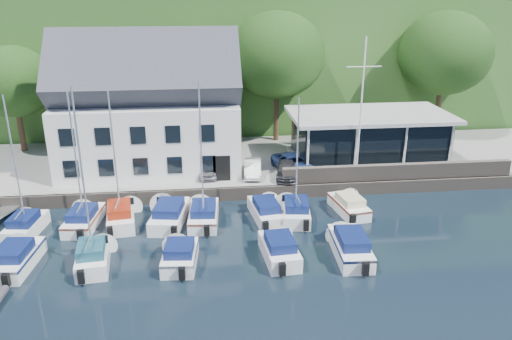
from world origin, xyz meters
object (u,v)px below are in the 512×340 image
(club_pavilion, at_px, (368,137))
(car_dgrey, at_px, (287,170))
(car_white, at_px, (253,168))
(boat_r2_1, at_px, (84,190))
(boat_r1_3, at_px, (169,212))
(boat_r1_7, at_px, (349,203))
(boat_r1_6, at_px, (297,156))
(boat_r2_4, at_px, (350,244))
(boat_r1_1, at_px, (77,168))
(boat_r1_4, at_px, (202,162))
(boat_r2_0, at_px, (16,256))
(boat_r1_2, at_px, (115,159))
(car_silver, at_px, (206,168))
(car_blue, at_px, (293,163))
(boat_r1_5, at_px, (266,209))
(boat_r2_3, at_px, (279,247))
(boat_r2_2, at_px, (180,253))
(flagpole, at_px, (361,110))
(boat_r1_0, at_px, (16,171))

(club_pavilion, distance_m, car_dgrey, 8.25)
(car_white, height_order, boat_r2_1, boat_r2_1)
(boat_r1_3, bearing_deg, boat_r1_7, 10.38)
(boat_r1_6, height_order, boat_r2_4, boat_r1_6)
(boat_r1_1, xyz_separation_m, boat_r1_7, (18.03, 0.16, -3.44))
(boat_r1_7, bearing_deg, boat_r1_4, 173.10)
(boat_r1_3, distance_m, boat_r2_4, 12.17)
(car_dgrey, xyz_separation_m, boat_r2_0, (-17.11, -9.85, -0.84))
(boat_r1_2, relative_size, boat_r1_4, 1.07)
(car_silver, height_order, car_blue, car_blue)
(club_pavilion, xyz_separation_m, boat_r1_3, (-16.25, -8.26, -2.30))
(boat_r1_5, relative_size, boat_r1_7, 1.10)
(boat_r1_1, height_order, boat_r2_3, boat_r1_1)
(club_pavilion, bearing_deg, boat_r1_3, -153.06)
(boat_r1_2, relative_size, boat_r2_4, 1.39)
(club_pavilion, xyz_separation_m, boat_r2_2, (-15.38, -13.80, -2.33))
(boat_r2_3, bearing_deg, boat_r1_6, 64.81)
(car_dgrey, distance_m, boat_r1_3, 10.17)
(boat_r2_1, bearing_deg, car_blue, 33.26)
(boat_r1_6, xyz_separation_m, boat_r2_1, (-12.53, -4.80, 0.18))
(boat_r2_0, height_order, boat_r2_2, boat_r2_0)
(car_blue, relative_size, boat_r2_1, 0.44)
(flagpole, relative_size, boat_r1_5, 1.75)
(boat_r1_5, xyz_separation_m, boat_r1_7, (5.91, 0.27, -0.02))
(boat_r2_0, distance_m, boat_r2_2, 9.21)
(boat_r1_3, height_order, boat_r2_2, boat_r1_3)
(flagpole, bearing_deg, boat_r2_2, -143.43)
(flagpole, xyz_separation_m, boat_r1_2, (-17.37, -4.14, -1.74))
(boat_r2_2, height_order, boat_r2_3, boat_r2_3)
(boat_r1_0, xyz_separation_m, boat_r2_3, (15.69, -4.88, -3.55))
(boat_r1_0, distance_m, boat_r1_4, 11.37)
(car_blue, relative_size, boat_r1_6, 0.46)
(car_blue, relative_size, boat_r1_5, 0.68)
(car_blue, xyz_separation_m, boat_r1_0, (-18.58, -6.67, 2.59))
(club_pavilion, xyz_separation_m, car_silver, (-13.66, -2.26, -1.46))
(flagpole, relative_size, boat_r1_7, 1.92)
(car_white, relative_size, boat_r2_1, 0.39)
(flagpole, relative_size, boat_r2_3, 1.91)
(boat_r1_4, height_order, boat_r1_7, boat_r1_4)
(boat_r1_0, height_order, boat_r1_4, boat_r1_0)
(boat_r1_6, relative_size, boat_r1_7, 1.64)
(boat_r1_1, relative_size, boat_r1_6, 0.91)
(boat_r1_4, relative_size, boat_r1_5, 1.41)
(car_white, xyz_separation_m, boat_r1_3, (-6.21, -5.67, -0.85))
(flagpole, xyz_separation_m, boat_r1_5, (-7.63, -4.34, -5.63))
(car_dgrey, bearing_deg, flagpole, 2.26)
(boat_r1_0, distance_m, boat_r2_3, 16.81)
(car_white, xyz_separation_m, boat_r1_6, (2.31, -6.06, 2.93))
(boat_r1_4, bearing_deg, boat_r2_1, -137.47)
(boat_r1_2, relative_size, boat_r2_3, 1.64)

